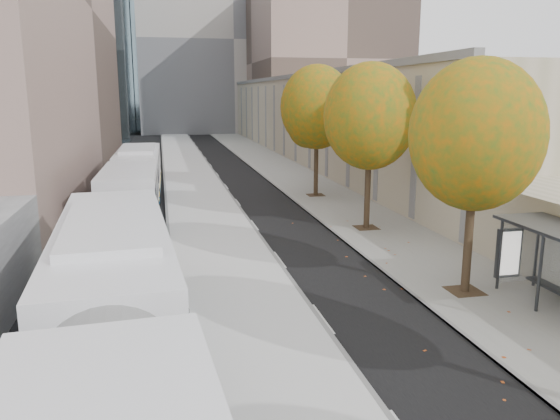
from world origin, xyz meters
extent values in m
cube|color=silver|center=(-3.88, 35.00, 0.07)|extent=(4.25, 150.00, 0.15)
cube|color=gray|center=(4.12, 35.00, 0.04)|extent=(4.75, 150.00, 0.08)
cube|color=tan|center=(15.50, 64.00, 4.00)|extent=(18.00, 92.00, 8.00)
cube|color=#9C948E|center=(6.00, 96.00, 15.00)|extent=(30.00, 18.00, 30.00)
cylinder|color=black|center=(3.60, 13.00, 1.70)|extent=(0.28, 0.28, 3.24)
sphere|color=#205F19|center=(3.60, 13.00, 5.26)|extent=(4.20, 4.20, 4.20)
cylinder|color=black|center=(3.60, 22.00, 1.77)|extent=(0.28, 0.28, 3.38)
sphere|color=#205F19|center=(3.60, 22.00, 5.48)|extent=(4.40, 4.40, 4.40)
cylinder|color=black|center=(3.60, 31.00, 1.83)|extent=(0.28, 0.28, 3.51)
sphere|color=#205F19|center=(3.60, 31.00, 5.70)|extent=(4.60, 4.60, 4.60)
cube|color=silver|center=(-7.19, 7.63, 1.59)|extent=(3.96, 19.21, 3.18)
cube|color=black|center=(-7.19, 7.63, 2.17)|extent=(3.97, 18.45, 1.10)
cube|color=silver|center=(-7.59, 29.88, 1.48)|extent=(2.81, 17.85, 2.97)
cube|color=black|center=(-7.59, 29.88, 2.03)|extent=(2.87, 17.14, 1.03)
cube|color=#047532|center=(-7.59, 21.00, 1.14)|extent=(1.88, 0.09, 1.15)
imported|color=silver|center=(-7.17, 43.01, 0.61)|extent=(1.96, 3.77, 1.23)
camera|label=1|loc=(-6.11, -2.50, 6.54)|focal=35.00mm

